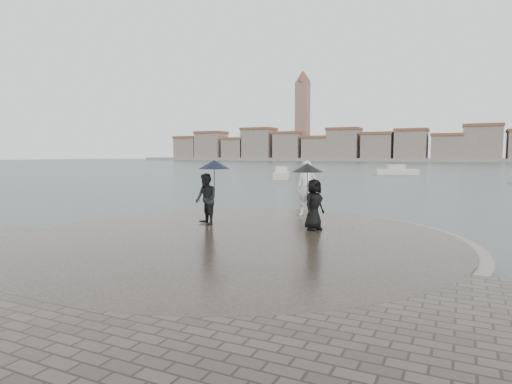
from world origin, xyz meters
The scene contains 8 objects.
ground centered at (0.00, 0.00, 0.00)m, with size 400.00×400.00×0.00m, color #2B3835.
kerb_ring centered at (0.00, 3.50, 0.16)m, with size 12.50×12.50×0.32m, color gray.
quay_tip centered at (0.00, 3.50, 0.18)m, with size 11.90×11.90×0.36m, color #2D261E.
statue centered at (0.49, 7.99, 1.36)m, with size 0.73×0.48×1.99m, color white.
visitor_left centered at (-1.65, 4.74, 1.47)m, with size 1.26×1.08×2.04m.
visitor_right centered at (1.59, 5.29, 1.46)m, with size 1.09×1.02×1.95m.
far_skyline centered at (-6.29, 160.71, 5.61)m, with size 260.00×20.00×37.00m.
boats centered at (-0.79, 42.35, 0.38)m, with size 27.70×19.73×1.50m.
Camera 1 is at (5.58, -6.68, 2.57)m, focal length 30.00 mm.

